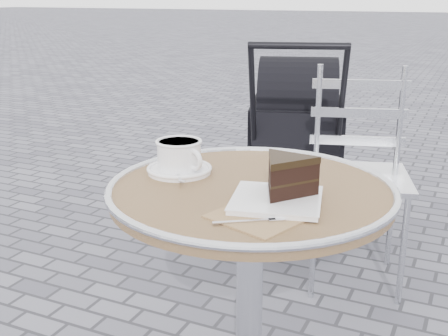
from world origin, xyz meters
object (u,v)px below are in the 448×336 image
at_px(cappuccino_set, 180,158).
at_px(cake_plate_set, 284,181).
at_px(bistro_chair, 358,150).
at_px(baby_stroller, 296,140).
at_px(cafe_table, 250,247).

distance_m(cappuccino_set, cake_plate_set, 0.34).
distance_m(cake_plate_set, bistro_chair, 1.17).
xyz_separation_m(cake_plate_set, baby_stroller, (-0.48, 1.61, -0.33)).
bearing_deg(cafe_table, baby_stroller, 103.50).
height_order(cappuccino_set, baby_stroller, baby_stroller).
distance_m(cafe_table, cake_plate_set, 0.25).
xyz_separation_m(cappuccino_set, cake_plate_set, (0.32, -0.09, 0.01)).
relative_size(bistro_chair, baby_stroller, 0.86).
bearing_deg(cake_plate_set, baby_stroller, 93.22).
distance_m(cappuccino_set, bistro_chair, 1.11).
xyz_separation_m(cafe_table, baby_stroller, (-0.37, 1.55, -0.12)).
relative_size(cafe_table, baby_stroller, 0.71).
bearing_deg(bistro_chair, cake_plate_set, -103.54).
distance_m(cafe_table, cappuccino_set, 0.30).
height_order(cafe_table, baby_stroller, baby_stroller).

